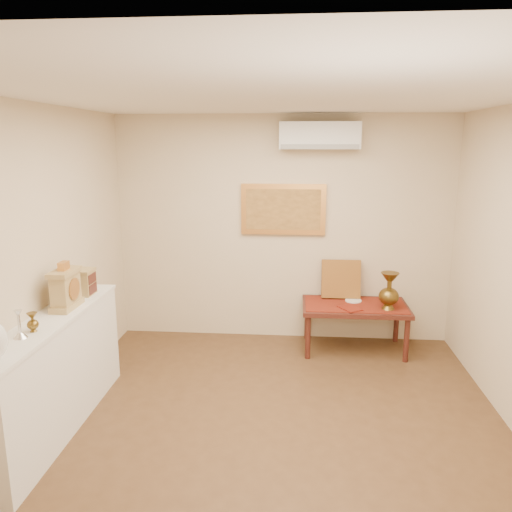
# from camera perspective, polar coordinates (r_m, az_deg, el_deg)

# --- Properties ---
(floor) EXTENTS (4.50, 4.50, 0.00)m
(floor) POSITION_cam_1_polar(r_m,az_deg,el_deg) (4.37, 1.96, -20.06)
(floor) COLOR brown
(floor) RESTS_ON ground
(ceiling) EXTENTS (4.50, 4.50, 0.00)m
(ceiling) POSITION_cam_1_polar(r_m,az_deg,el_deg) (3.68, 2.29, 17.93)
(ceiling) COLOR silver
(ceiling) RESTS_ON ground
(wall_back) EXTENTS (4.00, 0.02, 2.70)m
(wall_back) POSITION_cam_1_polar(r_m,az_deg,el_deg) (6.01, 3.11, 3.01)
(wall_back) COLOR beige
(wall_back) RESTS_ON ground
(wall_front) EXTENTS (4.00, 0.02, 2.70)m
(wall_front) POSITION_cam_1_polar(r_m,az_deg,el_deg) (1.75, -1.60, -22.81)
(wall_front) COLOR beige
(wall_front) RESTS_ON ground
(wall_left) EXTENTS (0.02, 4.50, 2.70)m
(wall_left) POSITION_cam_1_polar(r_m,az_deg,el_deg) (4.38, -25.06, -1.90)
(wall_left) COLOR beige
(wall_left) RESTS_ON ground
(candlestick) EXTENTS (0.10, 0.10, 0.21)m
(candlestick) POSITION_cam_1_polar(r_m,az_deg,el_deg) (4.04, -25.44, -7.04)
(candlestick) COLOR silver
(candlestick) RESTS_ON display_ledge
(brass_urn_small) EXTENTS (0.09, 0.09, 0.20)m
(brass_urn_small) POSITION_cam_1_polar(r_m,az_deg,el_deg) (4.13, -24.19, -6.61)
(brass_urn_small) COLOR brown
(brass_urn_small) RESTS_ON display_ledge
(table_cloth) EXTENTS (1.14, 0.59, 0.01)m
(table_cloth) POSITION_cam_1_polar(r_m,az_deg,el_deg) (5.88, 11.26, -5.45)
(table_cloth) COLOR maroon
(table_cloth) RESTS_ON low_table
(brass_urn_tall) EXTENTS (0.23, 0.23, 0.51)m
(brass_urn_tall) POSITION_cam_1_polar(r_m,az_deg,el_deg) (5.72, 14.99, -3.45)
(brass_urn_tall) COLOR brown
(brass_urn_tall) RESTS_ON table_cloth
(plate) EXTENTS (0.19, 0.19, 0.01)m
(plate) POSITION_cam_1_polar(r_m,az_deg,el_deg) (5.98, 11.06, -5.02)
(plate) COLOR white
(plate) RESTS_ON table_cloth
(menu) EXTENTS (0.29, 0.31, 0.01)m
(menu) POSITION_cam_1_polar(r_m,az_deg,el_deg) (5.71, 10.68, -5.87)
(menu) COLOR maroon
(menu) RESTS_ON table_cloth
(cushion) EXTENTS (0.46, 0.19, 0.47)m
(cushion) POSITION_cam_1_polar(r_m,az_deg,el_deg) (6.03, 9.68, -2.59)
(cushion) COLOR maroon
(cushion) RESTS_ON table_cloth
(display_ledge) EXTENTS (0.37, 2.02, 0.98)m
(display_ledge) POSITION_cam_1_polar(r_m,az_deg,el_deg) (4.57, -22.07, -12.45)
(display_ledge) COLOR white
(display_ledge) RESTS_ON floor
(mantel_clock) EXTENTS (0.17, 0.36, 0.41)m
(mantel_clock) POSITION_cam_1_polar(r_m,az_deg,el_deg) (4.57, -20.90, -3.50)
(mantel_clock) COLOR tan
(mantel_clock) RESTS_ON display_ledge
(wooden_chest) EXTENTS (0.16, 0.21, 0.24)m
(wooden_chest) POSITION_cam_1_polar(r_m,az_deg,el_deg) (4.92, -18.99, -2.82)
(wooden_chest) COLOR tan
(wooden_chest) RESTS_ON display_ledge
(low_table) EXTENTS (1.20, 0.70, 0.55)m
(low_table) POSITION_cam_1_polar(r_m,az_deg,el_deg) (5.90, 11.23, -6.09)
(low_table) COLOR #4A1D16
(low_table) RESTS_ON floor
(painting) EXTENTS (1.00, 0.06, 0.60)m
(painting) POSITION_cam_1_polar(r_m,az_deg,el_deg) (5.94, 3.13, 5.34)
(painting) COLOR #D79044
(painting) RESTS_ON wall_back
(ac_unit) EXTENTS (0.90, 0.25, 0.30)m
(ac_unit) POSITION_cam_1_polar(r_m,az_deg,el_deg) (5.79, 7.28, 13.49)
(ac_unit) COLOR silver
(ac_unit) RESTS_ON wall_back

